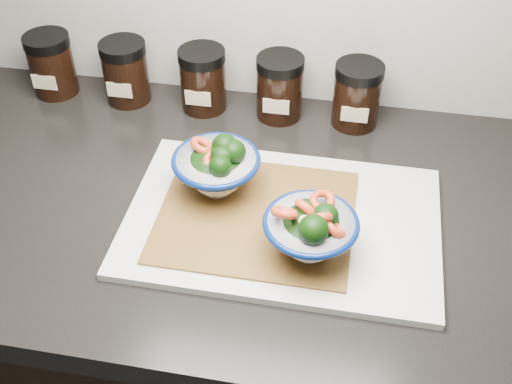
% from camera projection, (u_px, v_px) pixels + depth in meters
% --- Properties ---
extents(cabinet, '(3.43, 0.58, 0.86)m').
position_uv_depth(cabinet, '(232.00, 373.00, 1.28)').
color(cabinet, black).
rests_on(cabinet, ground).
extents(countertop, '(3.50, 0.60, 0.04)m').
position_uv_depth(countertop, '(225.00, 211.00, 0.98)').
color(countertop, black).
rests_on(countertop, cabinet).
extents(cutting_board, '(0.45, 0.30, 0.01)m').
position_uv_depth(cutting_board, '(282.00, 221.00, 0.93)').
color(cutting_board, silver).
rests_on(cutting_board, countertop).
extents(bamboo_mat, '(0.28, 0.24, 0.00)m').
position_uv_depth(bamboo_mat, '(256.00, 216.00, 0.93)').
color(bamboo_mat, olive).
rests_on(bamboo_mat, cutting_board).
extents(bowl_left, '(0.13, 0.13, 0.09)m').
position_uv_depth(bowl_left, '(217.00, 167.00, 0.94)').
color(bowl_left, white).
rests_on(bowl_left, bamboo_mat).
extents(bowl_right, '(0.13, 0.13, 0.10)m').
position_uv_depth(bowl_right, '(311.00, 230.00, 0.84)').
color(bowl_right, white).
rests_on(bowl_right, bamboo_mat).
extents(spice_jar_a, '(0.08, 0.08, 0.11)m').
position_uv_depth(spice_jar_a, '(52.00, 64.00, 1.16)').
color(spice_jar_a, black).
rests_on(spice_jar_a, countertop).
extents(spice_jar_b, '(0.08, 0.08, 0.11)m').
position_uv_depth(spice_jar_b, '(126.00, 72.00, 1.14)').
color(spice_jar_b, black).
rests_on(spice_jar_b, countertop).
extents(spice_jar_c, '(0.08, 0.08, 0.11)m').
position_uv_depth(spice_jar_c, '(203.00, 79.00, 1.12)').
color(spice_jar_c, black).
rests_on(spice_jar_c, countertop).
extents(spice_jar_d, '(0.08, 0.08, 0.11)m').
position_uv_depth(spice_jar_d, '(280.00, 87.00, 1.10)').
color(spice_jar_d, black).
rests_on(spice_jar_d, countertop).
extents(spice_jar_e, '(0.08, 0.08, 0.11)m').
position_uv_depth(spice_jar_e, '(357.00, 95.00, 1.08)').
color(spice_jar_e, black).
rests_on(spice_jar_e, countertop).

